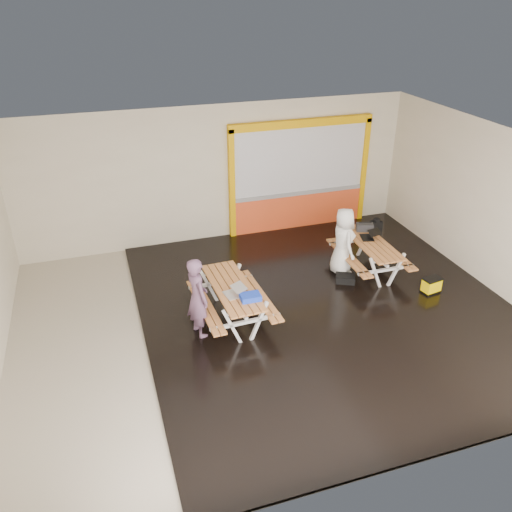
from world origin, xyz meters
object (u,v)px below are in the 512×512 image
object	(u,v)px
picnic_table_left	(232,295)
blue_pouch	(250,297)
laptop_left	(234,292)
backpack	(376,227)
toolbox	(365,227)
fluke_bag	(431,285)
person_right	(343,242)
picnic_table_right	(370,249)
person_left	(198,298)
laptop_right	(370,236)
dark_case	(345,278)

from	to	relation	value
picnic_table_left	blue_pouch	size ratio (longest dim) A/B	5.57
laptop_left	backpack	size ratio (longest dim) A/B	0.97
toolbox	fluke_bag	xyz separation A→B (m)	(0.68, -1.88, -0.66)
person_right	fluke_bag	xyz separation A→B (m)	(1.47, -1.43, -0.61)
picnic_table_right	person_left	xyz separation A→B (m)	(-4.30, -1.18, 0.24)
picnic_table_right	toolbox	distance (m)	0.66
toolbox	fluke_bag	bearing A→B (deg)	-70.07
blue_pouch	backpack	world-z (taller)	backpack
picnic_table_left	blue_pouch	world-z (taller)	blue_pouch
laptop_left	laptop_right	size ratio (longest dim) A/B	0.86
picnic_table_left	backpack	world-z (taller)	backpack
laptop_left	person_right	bearing A→B (deg)	24.73
blue_pouch	toolbox	size ratio (longest dim) A/B	0.84
laptop_right	fluke_bag	size ratio (longest dim) A/B	1.15
fluke_bag	toolbox	bearing A→B (deg)	109.93
picnic_table_right	laptop_right	distance (m)	0.32
picnic_table_left	fluke_bag	world-z (taller)	picnic_table_left
laptop_right	blue_pouch	distance (m)	3.82
backpack	person_right	bearing A→B (deg)	-151.97
blue_pouch	fluke_bag	xyz separation A→B (m)	(4.18, 0.20, -0.65)
picnic_table_right	person_left	world-z (taller)	person_left
picnic_table_left	person_right	distance (m)	3.11
picnic_table_right	toolbox	size ratio (longest dim) A/B	4.52
picnic_table_right	toolbox	world-z (taller)	toolbox
backpack	fluke_bag	world-z (taller)	backpack
backpack	dark_case	size ratio (longest dim) A/B	1.06
toolbox	picnic_table_left	bearing A→B (deg)	-157.74
picnic_table_right	fluke_bag	size ratio (longest dim) A/B	4.55
picnic_table_right	blue_pouch	world-z (taller)	blue_pouch
backpack	dark_case	distance (m)	1.83
picnic_table_left	dark_case	bearing A→B (deg)	12.37
laptop_right	person_left	bearing A→B (deg)	-162.53
blue_pouch	dark_case	xyz separation A→B (m)	(2.61, 1.17, -0.73)
laptop_left	blue_pouch	distance (m)	0.36
laptop_right	dark_case	xyz separation A→B (m)	(-0.81, -0.51, -0.72)
picnic_table_left	laptop_left	xyz separation A→B (m)	(-0.04, -0.29, 0.24)
laptop_left	dark_case	world-z (taller)	laptop_left
laptop_right	dark_case	world-z (taller)	laptop_right
picnic_table_left	backpack	distance (m)	4.49
laptop_left	person_left	bearing A→B (deg)	176.37
person_right	backpack	xyz separation A→B (m)	(1.23, 0.65, -0.10)
picnic_table_left	laptop_right	xyz separation A→B (m)	(3.63, 1.13, 0.23)
picnic_table_right	laptop_right	world-z (taller)	laptop_right
picnic_table_right	laptop_left	world-z (taller)	laptop_left
backpack	fluke_bag	size ratio (longest dim) A/B	1.01
backpack	laptop_left	bearing A→B (deg)	-154.28
dark_case	fluke_bag	distance (m)	1.85
person_left	person_right	world-z (taller)	person_left
person_left	dark_case	size ratio (longest dim) A/B	3.86
picnic_table_left	dark_case	distance (m)	2.92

